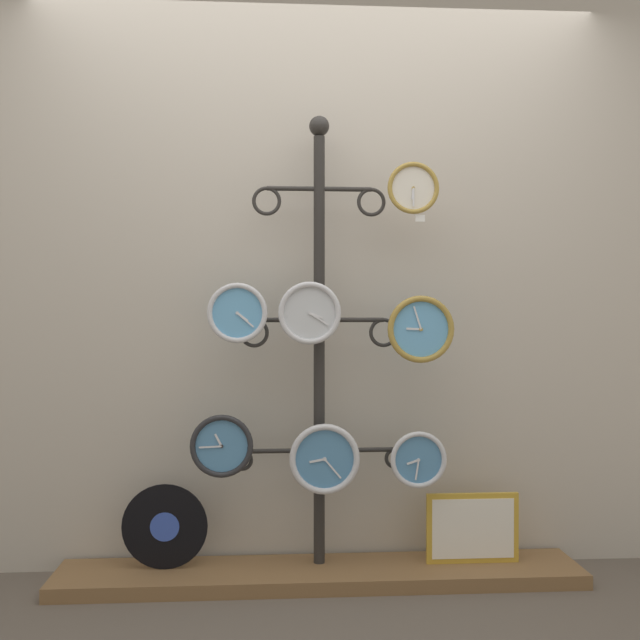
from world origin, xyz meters
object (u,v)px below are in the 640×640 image
(clock_middle_center, at_px, (310,313))
(picture_frame, at_px, (473,528))
(clock_top_right, at_px, (413,188))
(clock_middle_right, at_px, (421,329))
(clock_bottom_right, at_px, (418,460))
(clock_middle_left, at_px, (237,313))
(display_stand, at_px, (319,403))
(vinyl_record, at_px, (165,527))
(clock_bottom_left, at_px, (222,446))
(clock_bottom_center, at_px, (325,459))

(clock_middle_center, distance_m, picture_frame, 1.16)
(clock_top_right, bearing_deg, clock_middle_right, -31.97)
(clock_middle_center, relative_size, clock_middle_right, 0.93)
(clock_bottom_right, bearing_deg, clock_top_right, 154.81)
(clock_middle_left, bearing_deg, display_stand, 13.29)
(clock_middle_left, bearing_deg, picture_frame, 1.93)
(clock_middle_right, bearing_deg, vinyl_record, 176.66)
(clock_middle_left, relative_size, clock_middle_center, 0.95)
(display_stand, distance_m, clock_top_right, 0.99)
(clock_top_right, height_order, clock_bottom_left, clock_top_right)
(display_stand, height_order, picture_frame, display_stand)
(display_stand, xyz_separation_m, vinyl_record, (-0.65, -0.04, -0.51))
(clock_middle_left, height_order, clock_bottom_left, clock_middle_left)
(clock_bottom_left, xyz_separation_m, vinyl_record, (-0.24, 0.04, -0.34))
(clock_bottom_right, height_order, picture_frame, clock_bottom_right)
(clock_bottom_left, bearing_deg, clock_top_right, -0.14)
(clock_middle_right, xyz_separation_m, clock_bottom_left, (-0.83, 0.02, -0.48))
(clock_top_right, distance_m, clock_bottom_left, 1.34)
(display_stand, distance_m, picture_frame, 0.85)
(vinyl_record, bearing_deg, clock_middle_right, -3.34)
(clock_middle_left, xyz_separation_m, clock_middle_right, (0.76, -0.02, -0.07))
(clock_top_right, relative_size, clock_bottom_right, 0.92)
(clock_bottom_right, bearing_deg, picture_frame, 10.82)
(display_stand, height_order, clock_bottom_left, display_stand)
(clock_middle_left, relative_size, clock_bottom_center, 0.85)
(clock_top_right, bearing_deg, clock_bottom_left, 179.86)
(clock_middle_center, distance_m, clock_middle_right, 0.47)
(display_stand, bearing_deg, clock_top_right, -12.25)
(clock_middle_right, xyz_separation_m, clock_bottom_center, (-0.40, -0.02, -0.53))
(clock_middle_right, relative_size, picture_frame, 0.71)
(clock_middle_right, bearing_deg, clock_middle_center, 178.36)
(clock_bottom_center, bearing_deg, clock_middle_left, 174.23)
(clock_middle_left, relative_size, picture_frame, 0.63)
(display_stand, bearing_deg, clock_middle_right, -13.81)
(clock_top_right, height_order, clock_bottom_right, clock_top_right)
(clock_top_right, relative_size, clock_middle_center, 0.84)
(clock_top_right, distance_m, clock_middle_right, 0.59)
(clock_middle_right, relative_size, clock_bottom_right, 1.18)
(clock_bottom_left, distance_m, vinyl_record, 0.42)
(clock_top_right, xyz_separation_m, clock_bottom_center, (-0.37, -0.03, -1.12))
(clock_top_right, distance_m, clock_bottom_center, 1.18)
(clock_middle_center, height_order, picture_frame, clock_middle_center)
(display_stand, distance_m, clock_middle_right, 0.53)
(clock_bottom_left, bearing_deg, clock_bottom_right, -0.85)
(clock_middle_left, bearing_deg, clock_bottom_center, -5.77)
(clock_middle_center, height_order, clock_bottom_center, clock_middle_center)
(clock_middle_center, bearing_deg, picture_frame, 3.40)
(vinyl_record, relative_size, picture_frame, 0.89)
(clock_top_right, bearing_deg, picture_frame, 7.81)
(clock_bottom_right, distance_m, vinyl_record, 1.09)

